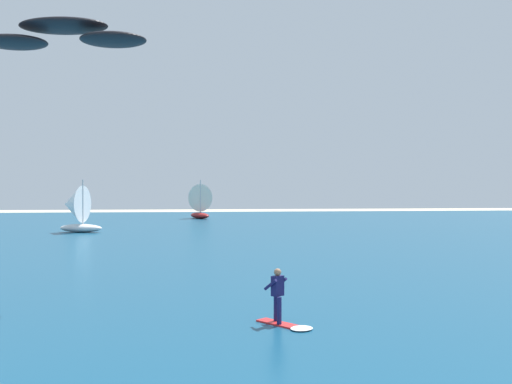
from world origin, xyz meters
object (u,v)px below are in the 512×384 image
Objects in this scene: kitesurfer at (282,305)px; sailboat_anchored_offshore at (75,208)px; sailboat_leading at (198,201)px; kite at (63,35)px.

sailboat_anchored_offshore reaches higher than kitesurfer.
sailboat_leading is (-2.35, 58.71, 1.71)m from kitesurfer.
sailboat_leading is (11.14, 22.07, 0.12)m from sailboat_anchored_offshore.
kitesurfer is at bearing -69.79° from sailboat_anchored_offshore.
sailboat_anchored_offshore is (-5.87, 30.68, -7.78)m from kite.
sailboat_anchored_offshore is at bearing -116.78° from sailboat_leading.
kite reaches higher than sailboat_leading.
kitesurfer is 13.47m from kite.
sailboat_leading is at bearing 92.29° from kitesurfer.
kite is at bearing -95.71° from sailboat_leading.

